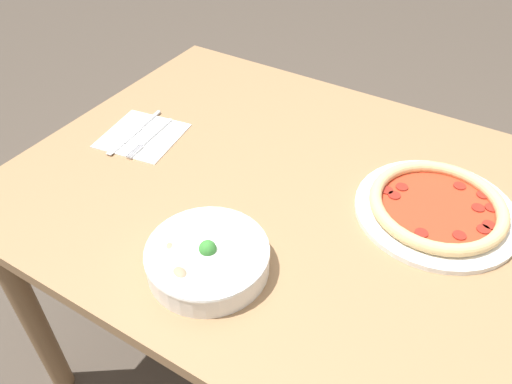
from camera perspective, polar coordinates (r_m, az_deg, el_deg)
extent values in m
plane|color=#4C4238|center=(1.67, 5.12, -20.17)|extent=(8.00, 8.00, 0.00)
cube|color=#99724C|center=(1.09, 7.37, -1.38)|extent=(1.37, 0.94, 0.03)
cylinder|color=olive|center=(1.84, -5.60, 4.01)|extent=(0.06, 0.06, 0.72)
cylinder|color=olive|center=(1.48, -24.38, -12.54)|extent=(0.06, 0.06, 0.72)
cylinder|color=white|center=(1.10, 19.84, -2.09)|extent=(0.33, 0.33, 0.01)
torus|color=#DBB77A|center=(1.09, 20.06, -1.36)|extent=(0.28, 0.28, 0.03)
cylinder|color=red|center=(1.09, 19.95, -1.74)|extent=(0.25, 0.25, 0.01)
cylinder|color=maroon|center=(1.16, 22.25, 0.65)|extent=(0.03, 0.03, 0.00)
cylinder|color=maroon|center=(1.04, 22.22, -4.61)|extent=(0.03, 0.03, 0.00)
cylinder|color=maroon|center=(1.09, 15.53, -0.37)|extent=(0.03, 0.03, 0.00)
cylinder|color=maroon|center=(1.12, 24.05, -1.66)|extent=(0.03, 0.03, 0.00)
cylinder|color=maroon|center=(1.08, 24.55, -3.89)|extent=(0.03, 0.03, 0.00)
cylinder|color=maroon|center=(1.09, 25.07, -3.43)|extent=(0.03, 0.03, 0.00)
cylinder|color=maroon|center=(1.10, 14.75, 0.19)|extent=(0.03, 0.03, 0.00)
cylinder|color=maroon|center=(1.13, 25.30, -1.63)|extent=(0.03, 0.03, 0.00)
cylinder|color=maroon|center=(1.16, 24.50, -0.30)|extent=(0.03, 0.03, 0.00)
cylinder|color=maroon|center=(1.12, 16.33, 0.56)|extent=(0.03, 0.03, 0.00)
cylinder|color=maroon|center=(1.02, 18.38, -4.46)|extent=(0.03, 0.03, 0.00)
cylinder|color=white|center=(0.92, -5.53, -7.59)|extent=(0.23, 0.23, 0.05)
torus|color=white|center=(0.91, -5.61, -6.75)|extent=(0.23, 0.23, 0.01)
ellipsoid|color=tan|center=(0.94, -4.19, -5.20)|extent=(0.03, 0.04, 0.02)
ellipsoid|color=#998466|center=(0.93, -9.83, -6.35)|extent=(0.04, 0.04, 0.02)
ellipsoid|color=tan|center=(0.94, -5.59, -5.28)|extent=(0.03, 0.04, 0.02)
ellipsoid|color=tan|center=(0.92, -2.40, -6.56)|extent=(0.03, 0.03, 0.02)
ellipsoid|color=#998466|center=(0.94, -5.32, -4.98)|extent=(0.04, 0.04, 0.02)
ellipsoid|color=#998466|center=(0.88, -8.66, -9.22)|extent=(0.04, 0.03, 0.02)
sphere|color=#388433|center=(0.90, -5.55, -6.46)|extent=(0.03, 0.03, 0.03)
cube|color=white|center=(1.29, -12.86, 6.30)|extent=(0.21, 0.21, 0.00)
cube|color=silver|center=(1.29, -11.26, 6.75)|extent=(0.02, 0.13, 0.00)
cube|color=silver|center=(1.23, -13.90, 4.61)|extent=(0.01, 0.05, 0.00)
cube|color=silver|center=(1.23, -13.74, 4.57)|extent=(0.01, 0.05, 0.00)
cube|color=silver|center=(1.23, -13.59, 4.52)|extent=(0.01, 0.05, 0.00)
cube|color=silver|center=(1.23, -13.43, 4.47)|extent=(0.01, 0.05, 0.00)
cube|color=silver|center=(1.34, -12.01, 8.13)|extent=(0.02, 0.09, 0.01)
cube|color=silver|center=(1.28, -14.75, 5.71)|extent=(0.03, 0.13, 0.00)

